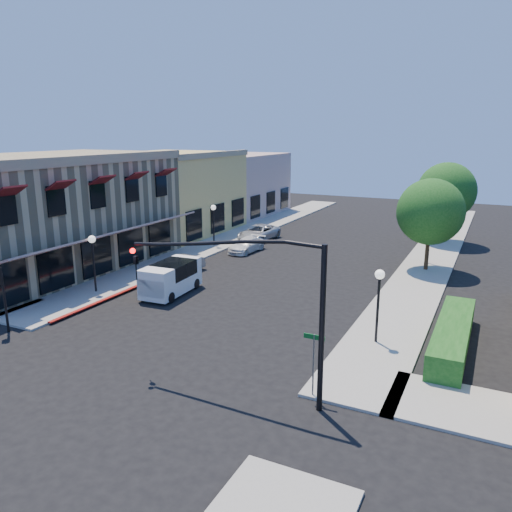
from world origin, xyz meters
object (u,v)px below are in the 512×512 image
at_px(street_name_sign, 314,355).
at_px(signal_mast_arm, 265,291).
at_px(lamppost_left_near, 93,249).
at_px(lamppost_right_near, 379,288).
at_px(secondary_signal, 1,287).
at_px(lamppost_right_far, 428,228).
at_px(parked_car_c, 247,245).
at_px(parked_car_b, 182,265).
at_px(white_van, 171,276).
at_px(lamppost_left_far, 213,215).
at_px(parked_car_a, 166,282).
at_px(street_tree_b, 446,191).
at_px(street_tree_a, 430,212).
at_px(parked_car_d, 259,233).

bearing_deg(street_name_sign, signal_mast_arm, -156.80).
height_order(lamppost_left_near, lamppost_right_near, same).
distance_m(secondary_signal, lamppost_left_near, 6.63).
xyz_separation_m(lamppost_right_far, parked_car_c, (-13.62, -2.49, -2.17)).
bearing_deg(parked_car_b, white_van, -57.26).
bearing_deg(signal_mast_arm, secondary_signal, -179.63).
xyz_separation_m(lamppost_left_near, lamppost_left_far, (0.00, 14.00, 0.00)).
bearing_deg(parked_car_c, white_van, -80.98).
xyz_separation_m(street_name_sign, lamppost_right_far, (1.00, 21.80, 1.04)).
bearing_deg(lamppost_right_near, signal_mast_arm, -112.12).
distance_m(street_name_sign, parked_car_a, 14.64).
bearing_deg(white_van, parked_car_b, 115.78).
relative_size(white_van, parked_car_b, 1.19).
height_order(street_tree_b, parked_car_c, street_tree_b).
relative_size(secondary_signal, white_van, 0.76).
distance_m(street_tree_a, lamppost_left_near, 22.30).
height_order(lamppost_right_far, white_van, lamppost_right_far).
relative_size(white_van, parked_car_d, 0.89).
xyz_separation_m(street_name_sign, parked_car_b, (-13.70, 11.62, -1.09)).
xyz_separation_m(street_name_sign, parked_car_c, (-12.62, 19.31, -1.13)).
bearing_deg(white_van, lamppost_left_far, 109.12).
distance_m(street_tree_b, street_name_sign, 29.96).
xyz_separation_m(secondary_signal, lamppost_left_far, (-0.50, 20.59, 0.42)).
relative_size(secondary_signal, lamppost_left_near, 0.93).
xyz_separation_m(lamppost_left_far, lamppost_right_far, (17.00, 2.00, 0.00)).
bearing_deg(parked_car_c, secondary_signal, -93.20).
distance_m(signal_mast_arm, secondary_signal, 13.97).
bearing_deg(white_van, street_name_sign, -33.04).
distance_m(signal_mast_arm, lamppost_right_far, 22.70).
relative_size(secondary_signal, parked_car_b, 0.91).
xyz_separation_m(street_tree_b, lamppost_left_near, (-17.30, -24.00, -1.81)).
height_order(lamppost_right_far, parked_car_d, lamppost_right_far).
height_order(lamppost_right_near, parked_car_b, lamppost_right_near).
height_order(street_tree_b, parked_car_d, street_tree_b).
bearing_deg(lamppost_right_near, parked_car_d, 129.24).
distance_m(street_name_sign, parked_car_d, 27.48).
relative_size(signal_mast_arm, parked_car_b, 2.18).
height_order(signal_mast_arm, white_van, signal_mast_arm).
bearing_deg(white_van, parked_car_d, 96.74).
height_order(street_name_sign, lamppost_right_far, lamppost_right_far).
relative_size(street_tree_b, street_name_sign, 2.81).
height_order(street_name_sign, white_van, street_name_sign).
relative_size(lamppost_right_far, parked_car_b, 0.97).
relative_size(lamppost_left_near, parked_car_a, 0.99).
bearing_deg(street_name_sign, street_tree_b, 87.50).
height_order(lamppost_right_near, parked_car_a, lamppost_right_near).
bearing_deg(parked_car_a, parked_car_c, 96.13).
distance_m(signal_mast_arm, street_name_sign, 2.98).
height_order(signal_mast_arm, secondary_signal, signal_mast_arm).
bearing_deg(street_tree_a, lamppost_left_far, 180.00).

